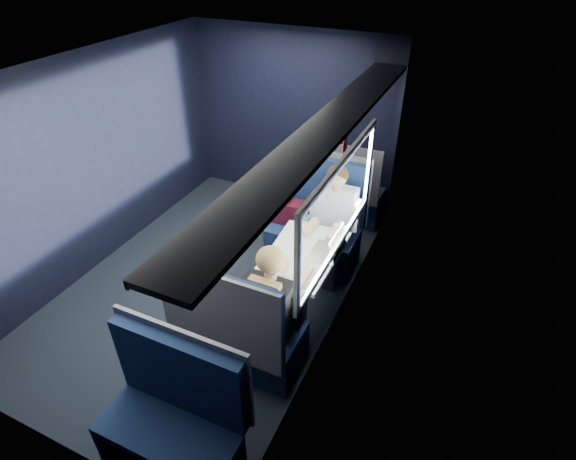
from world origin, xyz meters
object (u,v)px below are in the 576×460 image
at_px(seat_bay_near, 314,227).
at_px(man, 333,219).
at_px(cup, 336,229).
at_px(woman, 274,302).
at_px(seat_row_back, 174,425).
at_px(table, 301,258).
at_px(bottle_small, 341,235).
at_px(seat_row_front, 342,192).
at_px(laptop, 331,249).
at_px(seat_bay_far, 240,334).

bearing_deg(seat_bay_near, man, -32.66).
bearing_deg(cup, woman, -96.40).
bearing_deg(man, seat_row_back, -95.72).
relative_size(table, bottle_small, 4.12).
relative_size(seat_row_front, cup, 12.49).
bearing_deg(bottle_small, cup, 121.89).
distance_m(seat_bay_near, laptop, 1.00).
distance_m(seat_bay_near, man, 0.43).
distance_m(seat_bay_far, seat_row_front, 2.67).
relative_size(woman, bottle_small, 5.45).
height_order(table, seat_bay_far, seat_bay_far).
distance_m(seat_bay_near, seat_bay_far, 1.75).
bearing_deg(woman, seat_bay_near, 99.67).
bearing_deg(seat_row_back, seat_row_front, 90.00).
xyz_separation_m(seat_row_front, man, (0.25, -1.10, 0.31)).
distance_m(seat_row_front, seat_row_back, 3.59).
xyz_separation_m(bottle_small, cup, (-0.10, 0.16, -0.06)).
bearing_deg(bottle_small, seat_bay_near, 130.03).
height_order(seat_bay_far, seat_row_back, seat_bay_far).
height_order(seat_bay_far, laptop, seat_bay_far).
bearing_deg(cup, seat_row_back, -99.61).
relative_size(seat_bay_near, seat_bay_far, 1.00).
xyz_separation_m(table, bottle_small, (0.30, 0.28, 0.18)).
distance_m(seat_row_back, man, 2.53).
relative_size(laptop, cup, 3.75).
relative_size(table, woman, 0.76).
height_order(seat_bay_near, seat_bay_far, same).
relative_size(bottle_small, cup, 2.61).
bearing_deg(bottle_small, table, -137.04).
bearing_deg(seat_row_front, table, -84.20).
bearing_deg(cup, seat_bay_far, -106.06).
height_order(seat_bay_near, seat_row_back, seat_bay_near).
bearing_deg(seat_bay_near, woman, -80.33).
xyz_separation_m(table, man, (0.07, 0.70, 0.06)).
xyz_separation_m(table, woman, (0.07, -0.71, 0.06)).
distance_m(seat_row_front, cup, 1.46).
relative_size(seat_row_front, man, 0.88).
bearing_deg(seat_row_back, bottle_small, 76.97).
xyz_separation_m(seat_bay_far, seat_row_back, (0.00, -0.92, -0.00)).
bearing_deg(seat_row_front, seat_bay_far, -90.00).
bearing_deg(seat_row_front, woman, -84.30).
relative_size(seat_row_back, cup, 12.49).
bearing_deg(seat_bay_near, table, -76.99).
distance_m(table, cup, 0.50).
relative_size(seat_bay_far, man, 0.95).
bearing_deg(laptop, seat_bay_near, 120.61).
height_order(seat_row_back, laptop, seat_row_back).
bearing_deg(seat_bay_far, woman, 33.82).
bearing_deg(man, woman, -90.00).
bearing_deg(laptop, seat_bay_far, -115.51).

